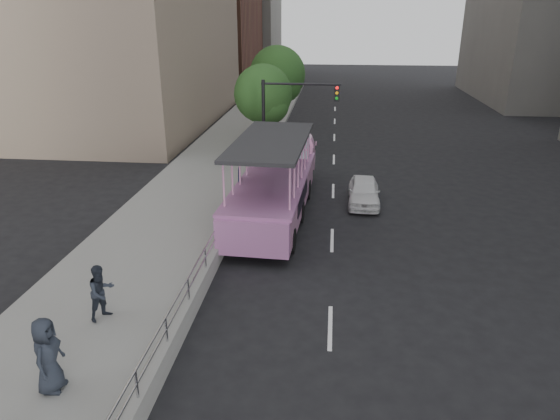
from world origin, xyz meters
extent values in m
plane|color=black|center=(0.00, 0.00, 0.00)|extent=(160.00, 160.00, 0.00)
cube|color=gray|center=(-5.75, 10.00, 0.15)|extent=(5.50, 80.00, 0.30)
cube|color=gray|center=(-3.12, 2.00, 0.48)|extent=(0.24, 30.00, 0.36)
cylinder|color=#B8B8BD|center=(-3.12, -6.00, 1.01)|extent=(0.07, 0.07, 0.70)
cylinder|color=#B8B8BD|center=(-3.12, -4.00, 1.01)|extent=(0.07, 0.07, 0.70)
cylinder|color=#B8B8BD|center=(-3.12, -2.00, 1.01)|extent=(0.07, 0.07, 0.70)
cylinder|color=#B8B8BD|center=(-3.12, 0.00, 1.01)|extent=(0.07, 0.07, 0.70)
cylinder|color=#B8B8BD|center=(-3.12, 2.00, 1.01)|extent=(0.07, 0.07, 0.70)
cylinder|color=#B8B8BD|center=(-3.12, 4.00, 1.01)|extent=(0.07, 0.07, 0.70)
cylinder|color=#B8B8BD|center=(-3.12, 6.00, 1.01)|extent=(0.07, 0.07, 0.70)
cylinder|color=#B8B8BD|center=(-3.12, 8.00, 1.01)|extent=(0.07, 0.07, 0.70)
cylinder|color=#B8B8BD|center=(-3.12, 10.00, 1.01)|extent=(0.07, 0.07, 0.70)
cylinder|color=#B8B8BD|center=(-3.12, 12.00, 1.01)|extent=(0.07, 0.07, 0.70)
cylinder|color=#B8B8BD|center=(-3.12, 2.00, 1.01)|extent=(0.06, 22.00, 0.06)
cylinder|color=#B8B8BD|center=(-3.12, 2.00, 1.34)|extent=(0.06, 22.00, 0.06)
cylinder|color=black|center=(-2.91, 2.88, 0.48)|extent=(0.41, 0.97, 0.95)
cylinder|color=black|center=(-0.58, 2.77, 0.48)|extent=(0.41, 0.97, 0.95)
cylinder|color=black|center=(-2.78, 5.84, 0.48)|extent=(0.41, 0.97, 0.95)
cylinder|color=black|center=(-0.44, 5.73, 0.48)|extent=(0.41, 0.97, 0.95)
cylinder|color=black|center=(-2.64, 8.81, 0.48)|extent=(0.41, 0.97, 0.95)
cylinder|color=black|center=(-0.31, 8.70, 0.48)|extent=(0.41, 0.97, 0.95)
cube|color=#E18FC2|center=(-1.60, 6.00, 1.09)|extent=(3.05, 8.81, 1.33)
cube|color=#E18FC2|center=(-1.37, 11.09, 1.35)|extent=(2.70, 2.37, 1.66)
cylinder|color=#E18FC2|center=(-1.33, 11.99, 1.67)|extent=(2.52, 0.86, 2.49)
cube|color=#A6619C|center=(-1.81, 1.50, 1.09)|extent=(2.67, 0.49, 1.33)
cube|color=#A6619C|center=(-1.60, 6.00, 1.81)|extent=(3.19, 9.13, 0.13)
cube|color=#262629|center=(-1.62, 5.58, 3.60)|extent=(3.13, 7.12, 0.15)
cube|color=#9EA9BB|center=(-1.45, 9.23, 2.46)|extent=(2.45, 0.33, 1.11)
cube|color=#E18FC2|center=(-1.43, 9.71, 2.14)|extent=(2.38, 1.17, 0.53)
imported|color=white|center=(2.43, 8.33, 0.61)|extent=(1.56, 3.64, 1.22)
imported|color=#212630|center=(-5.43, -2.61, 1.12)|extent=(0.95, 1.01, 1.65)
imported|color=#212630|center=(-5.35, -5.55, 1.23)|extent=(0.63, 0.94, 1.86)
cylinder|color=black|center=(-3.00, 5.56, 1.11)|extent=(0.07, 0.07, 2.22)
cube|color=#0B1452|center=(-3.00, 5.56, 2.04)|extent=(0.09, 0.55, 0.80)
cube|color=white|center=(-2.97, 5.56, 2.04)|extent=(0.05, 0.35, 0.49)
cylinder|color=black|center=(-2.90, 12.50, 2.60)|extent=(0.18, 0.18, 5.20)
cylinder|color=black|center=(-0.90, 12.50, 5.00)|extent=(4.20, 0.12, 0.12)
cube|color=black|center=(1.00, 12.50, 4.55)|extent=(0.28, 0.22, 0.85)
sphere|color=red|center=(1.00, 12.37, 4.85)|extent=(0.16, 0.16, 0.16)
cylinder|color=#352518|center=(-3.40, 16.00, 1.54)|extent=(0.22, 0.22, 3.08)
sphere|color=#265120|center=(-3.40, 16.00, 3.96)|extent=(3.52, 3.52, 3.52)
sphere|color=#265120|center=(-3.00, 15.70, 3.41)|extent=(2.42, 2.42, 2.42)
cylinder|color=#352518|center=(-3.20, 22.00, 1.74)|extent=(0.22, 0.22, 3.47)
sphere|color=#265120|center=(-3.20, 22.00, 4.46)|extent=(3.97, 3.97, 3.97)
sphere|color=#265120|center=(-2.80, 21.70, 3.84)|extent=(2.73, 2.73, 2.73)
cube|color=gray|center=(-16.00, 64.00, 10.00)|extent=(16.00, 14.00, 20.00)
camera|label=1|loc=(0.85, -14.20, 8.38)|focal=32.00mm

